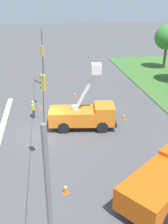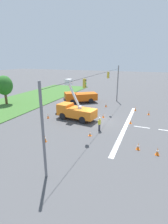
{
  "view_description": "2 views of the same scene",
  "coord_description": "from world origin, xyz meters",
  "px_view_note": "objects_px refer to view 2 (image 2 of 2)",
  "views": [
    {
      "loc": [
        20.33,
        0.16,
        10.81
      ],
      "look_at": [
        1.84,
        2.96,
        2.51
      ],
      "focal_mm": 42.0,
      "sensor_mm": 36.0,
      "label": 1
    },
    {
      "loc": [
        -22.37,
        -6.86,
        8.59
      ],
      "look_at": [
        -1.13,
        1.67,
        1.5
      ],
      "focal_mm": 28.0,
      "sensor_mm": 36.0,
      "label": 2
    }
  ],
  "objects_px": {
    "utility_truck_support_near": "(80,97)",
    "traffic_cone_centre_line": "(106,105)",
    "road_worker": "(99,123)",
    "traffic_cone_far_left": "(90,134)",
    "utility_truck_bucket_lift": "(75,111)",
    "traffic_cone_mid_left": "(103,116)",
    "traffic_cone_foreground_left": "(131,122)",
    "traffic_cone_mid_right": "(149,113)",
    "traffic_cone_near_bucket": "(135,109)",
    "tree_east": "(4,86)",
    "traffic_cone_lane_edge_b": "(45,139)",
    "traffic_cone_lane_edge_a": "(48,116)",
    "traffic_cone_far_right": "(158,151)",
    "traffic_cone_foreground_right": "(138,146)"
  },
  "relations": [
    {
      "from": "traffic_cone_lane_edge_a",
      "to": "traffic_cone_far_left",
      "type": "relative_size",
      "value": 1.17
    },
    {
      "from": "traffic_cone_lane_edge_a",
      "to": "traffic_cone_near_bucket",
      "type": "bearing_deg",
      "value": -52.85
    },
    {
      "from": "traffic_cone_mid_left",
      "to": "traffic_cone_lane_edge_b",
      "type": "relative_size",
      "value": 0.83
    },
    {
      "from": "utility_truck_bucket_lift",
      "to": "utility_truck_support_near",
      "type": "relative_size",
      "value": 0.92
    },
    {
      "from": "traffic_cone_mid_right",
      "to": "traffic_cone_near_bucket",
      "type": "relative_size",
      "value": 0.87
    },
    {
      "from": "tree_east",
      "to": "road_worker",
      "type": "height_order",
      "value": "tree_east"
    },
    {
      "from": "road_worker",
      "to": "traffic_cone_centre_line",
      "type": "distance_m",
      "value": 11.28
    },
    {
      "from": "traffic_cone_foreground_left",
      "to": "traffic_cone_lane_edge_b",
      "type": "bearing_deg",
      "value": 139.11
    },
    {
      "from": "utility_truck_bucket_lift",
      "to": "traffic_cone_mid_left",
      "type": "bearing_deg",
      "value": -57.21
    },
    {
      "from": "traffic_cone_far_right",
      "to": "traffic_cone_lane_edge_a",
      "type": "bearing_deg",
      "value": 71.42
    },
    {
      "from": "utility_truck_bucket_lift",
      "to": "traffic_cone_mid_right",
      "type": "height_order",
      "value": "utility_truck_bucket_lift"
    },
    {
      "from": "traffic_cone_mid_right",
      "to": "traffic_cone_lane_edge_b",
      "type": "xyz_separation_m",
      "value": [
        -13.95,
        9.93,
        0.05
      ]
    },
    {
      "from": "traffic_cone_mid_right",
      "to": "traffic_cone_far_right",
      "type": "bearing_deg",
      "value": -174.25
    },
    {
      "from": "traffic_cone_far_left",
      "to": "road_worker",
      "type": "bearing_deg",
      "value": -16.8
    },
    {
      "from": "utility_truck_support_near",
      "to": "traffic_cone_near_bucket",
      "type": "bearing_deg",
      "value": -99.21
    },
    {
      "from": "tree_east",
      "to": "traffic_cone_lane_edge_b",
      "type": "relative_size",
      "value": 7.42
    },
    {
      "from": "traffic_cone_mid_right",
      "to": "traffic_cone_lane_edge_a",
      "type": "bearing_deg",
      "value": 117.68
    },
    {
      "from": "traffic_cone_mid_right",
      "to": "traffic_cone_lane_edge_b",
      "type": "distance_m",
      "value": 17.12
    },
    {
      "from": "road_worker",
      "to": "traffic_cone_centre_line",
      "type": "bearing_deg",
      "value": 10.79
    },
    {
      "from": "road_worker",
      "to": "traffic_cone_lane_edge_b",
      "type": "bearing_deg",
      "value": 137.96
    },
    {
      "from": "road_worker",
      "to": "traffic_cone_near_bucket",
      "type": "distance_m",
      "value": 10.95
    },
    {
      "from": "traffic_cone_mid_left",
      "to": "traffic_cone_foreground_left",
      "type": "bearing_deg",
      "value": -104.68
    },
    {
      "from": "utility_truck_support_near",
      "to": "utility_truck_bucket_lift",
      "type": "bearing_deg",
      "value": -161.0
    },
    {
      "from": "utility_truck_bucket_lift",
      "to": "road_worker",
      "type": "xyz_separation_m",
      "value": [
        -2.76,
        -4.49,
        -0.31
      ]
    },
    {
      "from": "road_worker",
      "to": "traffic_cone_lane_edge_a",
      "type": "height_order",
      "value": "road_worker"
    },
    {
      "from": "traffic_cone_mid_right",
      "to": "traffic_cone_far_right",
      "type": "distance_m",
      "value": 12.43
    },
    {
      "from": "traffic_cone_lane_edge_b",
      "to": "utility_truck_bucket_lift",
      "type": "bearing_deg",
      "value": -0.25
    },
    {
      "from": "traffic_cone_lane_edge_b",
      "to": "traffic_cone_far_left",
      "type": "height_order",
      "value": "traffic_cone_lane_edge_b"
    },
    {
      "from": "utility_truck_support_near",
      "to": "traffic_cone_mid_left",
      "type": "relative_size",
      "value": 10.77
    },
    {
      "from": "road_worker",
      "to": "traffic_cone_far_left",
      "type": "xyz_separation_m",
      "value": [
        -1.84,
        0.55,
        -0.72
      ]
    },
    {
      "from": "road_worker",
      "to": "traffic_cone_far_right",
      "type": "bearing_deg",
      "value": -117.34
    },
    {
      "from": "traffic_cone_mid_right",
      "to": "traffic_cone_far_left",
      "type": "height_order",
      "value": "traffic_cone_mid_right"
    },
    {
      "from": "traffic_cone_far_right",
      "to": "traffic_cone_centre_line",
      "type": "xyz_separation_m",
      "value": [
        14.51,
        8.76,
        -0.01
      ]
    },
    {
      "from": "tree_east",
      "to": "utility_truck_support_near",
      "type": "bearing_deg",
      "value": -62.21
    },
    {
      "from": "tree_east",
      "to": "traffic_cone_lane_edge_b",
      "type": "distance_m",
      "value": 19.36
    },
    {
      "from": "traffic_cone_far_right",
      "to": "traffic_cone_mid_left",
      "type": "bearing_deg",
      "value": 41.72
    },
    {
      "from": "traffic_cone_foreground_left",
      "to": "traffic_cone_centre_line",
      "type": "bearing_deg",
      "value": 37.03
    },
    {
      "from": "traffic_cone_foreground_right",
      "to": "traffic_cone_centre_line",
      "type": "distance_m",
      "value": 15.77
    },
    {
      "from": "road_worker",
      "to": "traffic_cone_mid_right",
      "type": "xyz_separation_m",
      "value": [
        8.93,
        -5.4,
        -0.68
      ]
    },
    {
      "from": "traffic_cone_near_bucket",
      "to": "traffic_cone_far_left",
      "type": "height_order",
      "value": "traffic_cone_near_bucket"
    },
    {
      "from": "utility_truck_support_near",
      "to": "traffic_cone_centre_line",
      "type": "height_order",
      "value": "utility_truck_support_near"
    },
    {
      "from": "utility_truck_bucket_lift",
      "to": "traffic_cone_foreground_left",
      "type": "height_order",
      "value": "utility_truck_bucket_lift"
    },
    {
      "from": "utility_truck_bucket_lift",
      "to": "traffic_cone_centre_line",
      "type": "xyz_separation_m",
      "value": [
        8.31,
        -2.38,
        -0.95
      ]
    },
    {
      "from": "road_worker",
      "to": "traffic_cone_centre_line",
      "type": "xyz_separation_m",
      "value": [
        11.07,
        2.11,
        -0.64
      ]
    },
    {
      "from": "road_worker",
      "to": "traffic_cone_foreground_left",
      "type": "xyz_separation_m",
      "value": [
        3.96,
        -3.25,
        -0.72
      ]
    },
    {
      "from": "tree_east",
      "to": "utility_truck_support_near",
      "type": "relative_size",
      "value": 0.83
    },
    {
      "from": "utility_truck_support_near",
      "to": "road_worker",
      "type": "xyz_separation_m",
      "value": [
        -12.24,
        -7.75,
        -0.19
      ]
    },
    {
      "from": "traffic_cone_lane_edge_b",
      "to": "traffic_cone_centre_line",
      "type": "bearing_deg",
      "value": -8.54
    },
    {
      "from": "traffic_cone_far_right",
      "to": "traffic_cone_centre_line",
      "type": "bearing_deg",
      "value": 31.13
    },
    {
      "from": "road_worker",
      "to": "traffic_cone_mid_left",
      "type": "xyz_separation_m",
      "value": [
        5.05,
        0.92,
        -0.71
      ]
    }
  ]
}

